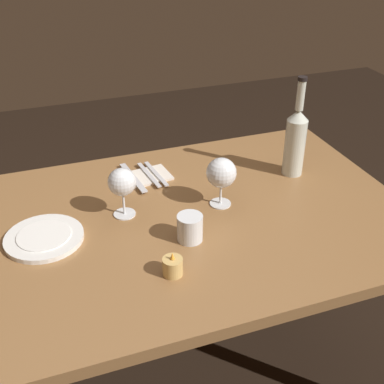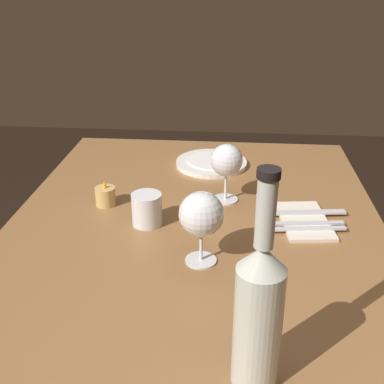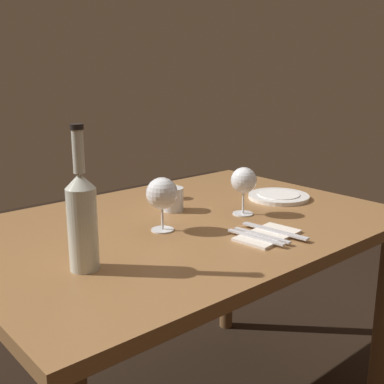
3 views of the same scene
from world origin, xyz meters
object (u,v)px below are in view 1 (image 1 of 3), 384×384
fork_outer (156,174)px  table_knife (133,177)px  wine_glass_right (122,183)px  water_tumbler (190,229)px  folded_napkin (142,178)px  wine_bottle (295,140)px  wine_glass_left (221,174)px  votive_candle (173,267)px  dinner_plate (44,238)px  fork_inner (149,175)px

fork_outer → table_knife: bearing=0.0°
wine_glass_right → water_tumbler: (-0.14, 0.18, -0.07)m
water_tumbler → folded_napkin: size_ratio=0.38×
wine_bottle → table_knife: bearing=-14.3°
wine_glass_left → votive_candle: 0.36m
votive_candle → dinner_plate: votive_candle is taller
fork_outer → table_knife: 0.08m
wine_glass_left → table_knife: 0.34m
water_tumbler → dinner_plate: (0.38, -0.13, -0.03)m
wine_glass_right → votive_candle: wine_glass_right is taller
wine_glass_right → dinner_plate: 0.26m
water_tumbler → table_knife: 0.38m
wine_glass_right → votive_candle: size_ratio=2.30×
wine_bottle → fork_outer: size_ratio=1.88×
wine_glass_left → wine_bottle: (-0.31, -0.10, 0.02)m
wine_bottle → water_tumbler: wine_bottle is taller
folded_napkin → table_knife: table_knife is taller
wine_bottle → folded_napkin: bearing=-15.1°
votive_candle → water_tumbler: bearing=-126.0°
wine_glass_left → wine_bottle: wine_bottle is taller
wine_glass_left → dinner_plate: 0.54m
votive_candle → fork_inner: (-0.07, -0.50, -0.01)m
water_tumbler → fork_outer: size_ratio=0.43×
dinner_plate → fork_inner: dinner_plate is taller
water_tumbler → dinner_plate: bearing=-19.2°
wine_bottle → wine_glass_right: bearing=5.5°
water_tumbler → votive_candle: size_ratio=1.15×
wine_glass_left → fork_inner: bearing=-55.1°
wine_glass_right → folded_napkin: wine_glass_right is taller
wine_bottle → fork_inner: (0.47, -0.13, -0.12)m
table_knife → folded_napkin: bearing=180.0°
fork_inner → table_knife: (0.05, 0.00, 0.00)m
wine_glass_left → water_tumbler: (0.15, 0.14, -0.07)m
wine_glass_left → dinner_plate: wine_glass_left is taller
wine_glass_left → folded_napkin: 0.32m
wine_glass_left → votive_candle: bearing=47.7°
votive_candle → table_knife: size_ratio=0.32×
fork_outer → fork_inner: bearing=0.0°
fork_outer → wine_glass_right: bearing=51.3°
dinner_plate → table_knife: 0.39m
votive_candle → folded_napkin: (-0.05, -0.50, -0.02)m
votive_candle → fork_outer: votive_candle is taller
table_knife → fork_inner: bearing=180.0°
wine_glass_left → water_tumbler: size_ratio=2.04×
wine_glass_left → wine_bottle: size_ratio=0.46×
dinner_plate → fork_outer: dinner_plate is taller
wine_bottle → fork_inner: bearing=-15.9°
fork_outer → water_tumbler: bearing=88.5°
folded_napkin → fork_outer: (-0.05, 0.00, 0.01)m
wine_glass_left → wine_glass_right: bearing=-8.4°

